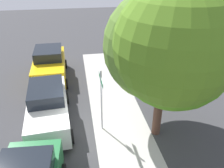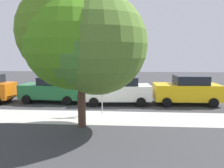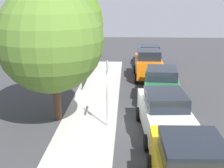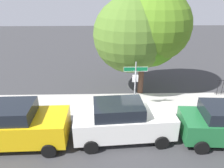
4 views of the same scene
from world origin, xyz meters
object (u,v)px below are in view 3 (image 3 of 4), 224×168
Objects in this scene: car_blue at (150,54)px; shade_tree at (51,33)px; car_green at (161,83)px; street_sign at (107,83)px; car_white at (164,113)px; car_orange at (148,64)px.

shade_tree is at bearing 160.15° from car_blue.
street_sign is at bearing 148.92° from car_green.
car_orange reaches higher than car_white.
shade_tree is at bearing 124.81° from car_green.
car_white is at bearing 179.85° from car_green.
car_green is at bearing -34.83° from street_sign.
car_orange is at bearing -31.34° from shade_tree.
car_green is at bearing -58.95° from shade_tree.
street_sign is at bearing -106.61° from shade_tree.
street_sign is at bearing 67.33° from car_white.
street_sign is 9.14m from car_orange.
car_orange is at bearing -14.76° from street_sign.
shade_tree reaches higher than car_blue.
street_sign is 13.89m from car_blue.
car_white reaches higher than car_green.
street_sign is 0.64× the size of car_white.
street_sign is 2.79m from car_white.
car_orange reaches higher than car_blue.
street_sign is at bearing 164.65° from car_orange.
car_white is 4.81m from car_green.
street_sign is 0.74× the size of car_orange.
car_green is 4.83m from car_orange.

